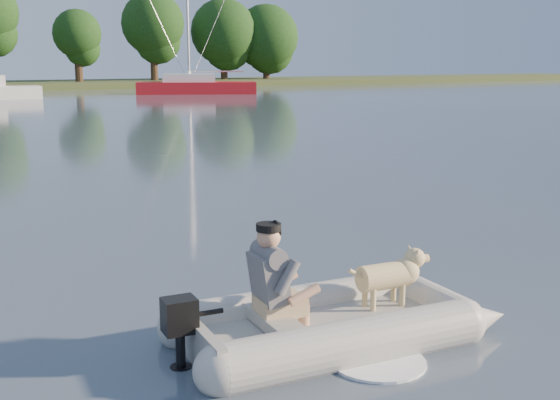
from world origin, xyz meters
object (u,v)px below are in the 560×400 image
sailboat (195,87)px  dog (384,281)px  dinghy (334,284)px  man (271,274)px

sailboat → dog: bearing=-87.1°
dinghy → dog: 0.60m
sailboat → dinghy: bearing=-87.7°
dinghy → sailboat: sailboat is taller
dinghy → sailboat: 48.93m
dog → man: bearing=-180.0°
man → dog: size_ratio=1.16×
man → dog: man is taller
man → dog: bearing=0.0°
man → dog: 1.25m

